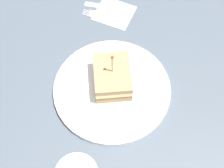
# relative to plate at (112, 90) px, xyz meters

# --- Properties ---
(ground_plane) EXTENTS (1.01, 1.01, 0.02)m
(ground_plane) POSITION_rel_plate_xyz_m (0.00, 0.00, -0.02)
(ground_plane) COLOR #4C5660
(plate) EXTENTS (0.27, 0.27, 0.01)m
(plate) POSITION_rel_plate_xyz_m (0.00, 0.00, 0.00)
(plate) COLOR white
(plate) RESTS_ON ground_plane
(sandwich_half_center) EXTENTS (0.13, 0.13, 0.11)m
(sandwich_half_center) POSITION_rel_plate_xyz_m (0.01, 0.01, 0.03)
(sandwich_half_center) COLOR tan
(sandwich_half_center) RESTS_ON plate
(napkin) EXTENTS (0.11, 0.12, 0.00)m
(napkin) POSITION_rel_plate_xyz_m (0.19, 0.14, -0.01)
(napkin) COLOR beige
(napkin) RESTS_ON ground_plane
(fork) EXTENTS (0.06, 0.11, 0.00)m
(fork) POSITION_rel_plate_xyz_m (0.16, 0.17, -0.00)
(fork) COLOR silver
(fork) RESTS_ON ground_plane
(knife) EXTENTS (0.06, 0.11, 0.00)m
(knife) POSITION_rel_plate_xyz_m (0.19, 0.18, -0.00)
(knife) COLOR silver
(knife) RESTS_ON ground_plane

